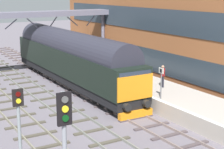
% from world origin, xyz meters
% --- Properties ---
extents(ground_plane, '(140.00, 140.00, 0.00)m').
position_xyz_m(ground_plane, '(0.00, 0.00, 0.00)').
color(ground_plane, slate).
rests_on(ground_plane, ground).
extents(track_main, '(2.50, 60.00, 0.15)m').
position_xyz_m(track_main, '(0.00, 0.00, 0.06)').
color(track_main, gray).
rests_on(track_main, ground).
extents(track_adjacent_west, '(2.50, 60.00, 0.15)m').
position_xyz_m(track_adjacent_west, '(-3.33, -0.00, 0.06)').
color(track_adjacent_west, gray).
rests_on(track_adjacent_west, ground).
extents(track_adjacent_far_west, '(2.50, 60.00, 0.15)m').
position_xyz_m(track_adjacent_far_west, '(-6.46, -0.00, 0.06)').
color(track_adjacent_far_west, gray).
rests_on(track_adjacent_far_west, ground).
extents(station_platform, '(4.00, 44.00, 1.01)m').
position_xyz_m(station_platform, '(3.60, 0.00, 0.50)').
color(station_platform, '#B1A89F').
rests_on(station_platform, ground).
extents(station_building, '(4.67, 32.53, 14.16)m').
position_xyz_m(station_building, '(9.00, 4.24, 7.08)').
color(station_building, '#945531').
rests_on(station_building, ground).
extents(diesel_locomotive, '(2.74, 20.01, 4.68)m').
position_xyz_m(diesel_locomotive, '(0.00, 5.76, 2.49)').
color(diesel_locomotive, black).
rests_on(diesel_locomotive, ground).
extents(signal_post_mid, '(0.44, 0.22, 4.19)m').
position_xyz_m(signal_post_mid, '(-8.72, -8.47, 2.63)').
color(signal_post_mid, gray).
rests_on(signal_post_mid, ground).
extents(platform_number_sign, '(0.10, 0.44, 2.07)m').
position_xyz_m(platform_number_sign, '(2.02, -4.06, 2.37)').
color(platform_number_sign, slate).
rests_on(platform_number_sign, station_platform).
extents(waiting_passenger, '(0.39, 0.51, 1.64)m').
position_xyz_m(waiting_passenger, '(3.95, -1.77, 1.99)').
color(waiting_passenger, '#25252F').
rests_on(waiting_passenger, station_platform).
extents(overhead_footbridge, '(15.76, 2.00, 6.01)m').
position_xyz_m(overhead_footbridge, '(-1.18, 11.71, 5.51)').
color(overhead_footbridge, slate).
rests_on(overhead_footbridge, ground).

